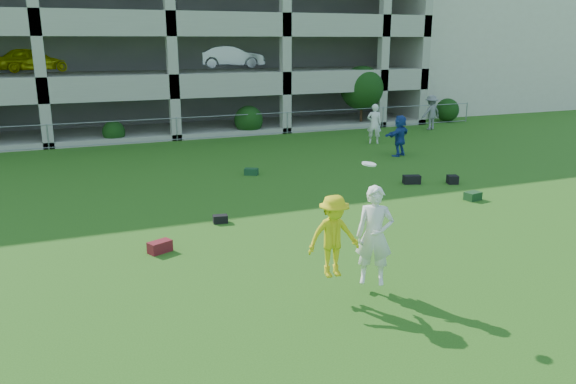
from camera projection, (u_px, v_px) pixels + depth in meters
name	position (u px, v px, depth m)	size (l,w,h in m)	color
ground	(365.00, 292.00, 11.37)	(100.00, 100.00, 0.00)	#235114
stucco_building	(447.00, 39.00, 43.44)	(16.00, 14.00, 10.00)	beige
bystander_d	(400.00, 136.00, 24.50)	(1.67, 0.53, 1.80)	#204195
bystander_e	(374.00, 124.00, 27.42)	(0.71, 0.46, 1.94)	white
bystander_f	(431.00, 113.00, 31.72)	(1.24, 0.71, 1.92)	slate
bag_red_a	(160.00, 247.00, 13.48)	(0.55, 0.30, 0.28)	#5D1810
bag_black_b	(220.00, 219.00, 15.66)	(0.40, 0.25, 0.22)	black
bag_green_c	(473.00, 196.00, 17.88)	(0.50, 0.35, 0.26)	#12331B
crate_d	(453.00, 180.00, 19.90)	(0.35, 0.35, 0.30)	black
bag_black_e	(412.00, 180.00, 19.90)	(0.60, 0.30, 0.30)	black
bag_green_g	(251.00, 172.00, 21.20)	(0.50, 0.30, 0.25)	#14381F
frisbee_contest	(351.00, 236.00, 10.88)	(1.89, 0.80, 2.57)	yellow
parking_garage	(144.00, 22.00, 34.55)	(30.00, 14.00, 12.00)	#9E998C
fence	(177.00, 129.00, 28.19)	(36.06, 0.06, 1.20)	gray
shrub_row	(258.00, 106.00, 30.25)	(34.38, 2.52, 3.50)	#163D11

